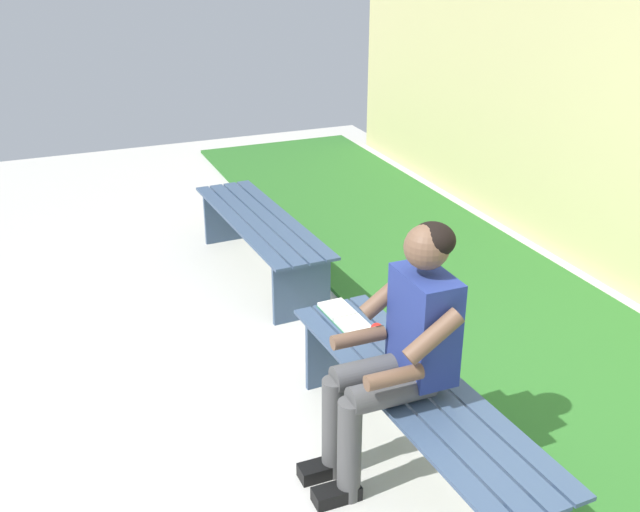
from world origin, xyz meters
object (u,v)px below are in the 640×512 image
at_px(person_seated, 399,346).
at_px(book_open, 346,318).
at_px(bench_near, 415,404).
at_px(apple, 377,329).
at_px(bench_far, 261,232).

xyz_separation_m(person_seated, book_open, (0.70, -0.06, -0.23)).
bearing_deg(bench_near, book_open, 3.68).
xyz_separation_m(person_seated, apple, (0.49, -0.14, -0.20)).
relative_size(bench_far, book_open, 4.17).
height_order(bench_near, person_seated, person_seated).
distance_m(bench_far, book_open, 1.62).
distance_m(bench_near, bench_far, 2.32).
bearing_deg(bench_far, book_open, 178.40).
height_order(bench_near, apple, apple).
bearing_deg(book_open, apple, -162.38).
distance_m(apple, book_open, 0.23).
bearing_deg(person_seated, apple, -15.51).
relative_size(bench_near, apple, 26.35).
relative_size(bench_near, bench_far, 1.07).
relative_size(apple, book_open, 0.17).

